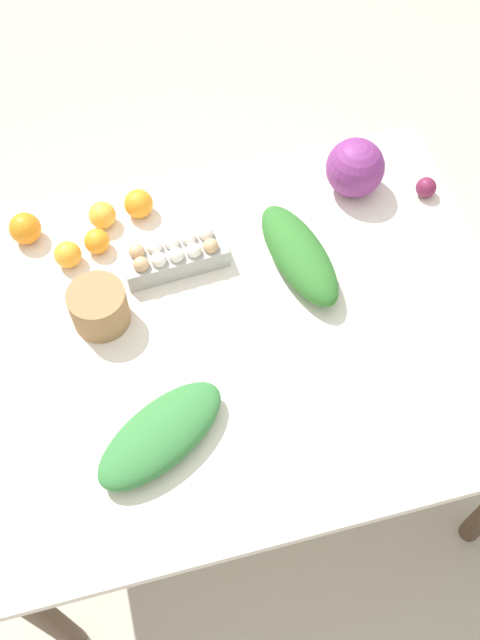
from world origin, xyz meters
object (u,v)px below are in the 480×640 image
object	(u,v)px
greens_bunch_beet_tops	(161,435)
greens_bunch_chard	(299,255)
orange_2	(25,228)
cabbage_purple	(355,168)
orange_0	(102,215)
egg_carton	(175,256)
paper_bag	(99,307)
orange_3	(97,241)
orange_1	(68,255)
orange_4	(139,204)
beet_root	(426,187)

from	to	relation	value
greens_bunch_beet_tops	greens_bunch_chard	bearing A→B (deg)	-138.28
orange_2	cabbage_purple	bearing A→B (deg)	177.00
orange_0	orange_2	bearing A→B (deg)	-0.32
cabbage_purple	egg_carton	world-z (taller)	cabbage_purple
cabbage_purple	greens_bunch_beet_tops	distance (m)	0.89
paper_bag	orange_0	bearing A→B (deg)	-99.66
egg_carton	orange_3	xyz separation A→B (m)	(0.18, -0.10, -0.01)
greens_bunch_beet_tops	orange_1	distance (m)	0.56
greens_bunch_beet_tops	egg_carton	bearing A→B (deg)	-105.37
orange_1	orange_2	world-z (taller)	orange_2
cabbage_purple	orange_2	size ratio (longest dim) A/B	1.91
paper_bag	orange_3	xyz separation A→B (m)	(-0.02, -0.22, -0.02)
egg_carton	orange_2	distance (m)	0.40
orange_2	orange_4	xyz separation A→B (m)	(-0.30, -0.01, -0.00)
beet_root	orange_4	bearing A→B (deg)	-9.59
greens_bunch_beet_tops	orange_0	size ratio (longest dim) A/B	4.57
egg_carton	beet_root	world-z (taller)	egg_carton
beet_root	orange_2	distance (m)	1.08
paper_bag	orange_2	bearing A→B (deg)	-63.35
egg_carton	orange_2	world-z (taller)	egg_carton
orange_4	paper_bag	bearing A→B (deg)	64.09
greens_bunch_beet_tops	orange_3	world-z (taller)	greens_bunch_beet_tops
greens_bunch_beet_tops	orange_4	bearing A→B (deg)	-96.05
paper_bag	orange_3	distance (m)	0.22
greens_bunch_beet_tops	greens_bunch_chard	size ratio (longest dim) A/B	0.97
greens_bunch_beet_tops	paper_bag	bearing A→B (deg)	-77.09
egg_carton	orange_0	bearing A→B (deg)	126.75
greens_bunch_chard	orange_1	bearing A→B (deg)	-15.60
greens_bunch_beet_tops	orange_4	world-z (taller)	orange_4
orange_3	egg_carton	bearing A→B (deg)	151.03
greens_bunch_chard	orange_2	world-z (taller)	greens_bunch_chard
orange_1	orange_0	bearing A→B (deg)	-134.67
cabbage_purple	paper_bag	distance (m)	0.78
orange_0	orange_2	xyz separation A→B (m)	(0.20, -0.00, 0.01)
cabbage_purple	egg_carton	bearing A→B (deg)	14.67
egg_carton	orange_1	xyz separation A→B (m)	(0.26, -0.08, -0.01)
greens_bunch_chard	orange_2	bearing A→B (deg)	-21.83
greens_bunch_chard	orange_4	size ratio (longest dim) A/B	4.36
orange_1	orange_2	distance (m)	0.14
cabbage_purple	orange_0	bearing A→B (deg)	-3.79
paper_bag	greens_bunch_beet_tops	bearing A→B (deg)	102.91
beet_root	orange_1	distance (m)	0.97
beet_root	orange_3	size ratio (longest dim) A/B	0.85
beet_root	orange_1	size ratio (longest dim) A/B	0.81
egg_carton	orange_2	bearing A→B (deg)	148.78
orange_3	orange_4	size ratio (longest dim) A/B	0.85
beet_root	orange_2	bearing A→B (deg)	-6.34
paper_bag	orange_4	bearing A→B (deg)	-115.91
greens_bunch_chard	orange_0	bearing A→B (deg)	-29.79
paper_bag	orange_1	distance (m)	0.20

